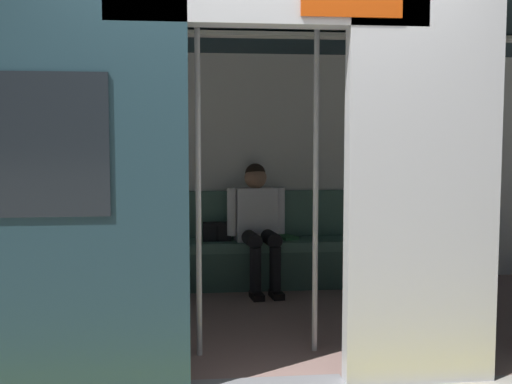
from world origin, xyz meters
TOP-DOWN VIEW (x-y plane):
  - train_car at (0.05, -1.25)m, footprint 6.40×2.86m
  - bench_seat at (0.00, -2.35)m, footprint 3.03×0.44m
  - person_seated at (-0.19, -2.30)m, footprint 0.55×0.70m
  - handbag at (0.18, -2.41)m, footprint 0.26×0.15m
  - book at (-0.49, -2.44)m, footprint 0.23×0.26m
  - grab_pole_door at (0.38, -0.54)m, footprint 0.04×0.04m
  - grab_pole_far at (-0.38, -0.55)m, footprint 0.04×0.04m

SIDE VIEW (x-z plane):
  - bench_seat at x=0.00m, z-range 0.12..0.57m
  - book at x=-0.49m, z-range 0.45..0.48m
  - handbag at x=0.18m, z-range 0.45..0.62m
  - person_seated at x=-0.19m, z-range 0.08..1.26m
  - grab_pole_door at x=0.38m, z-range 0.00..2.21m
  - grab_pole_far at x=-0.38m, z-range 0.00..2.21m
  - train_car at x=0.05m, z-range 0.38..2.73m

